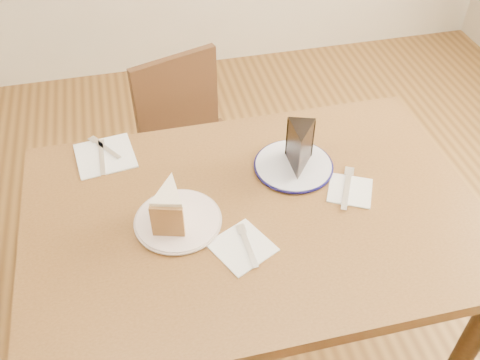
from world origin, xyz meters
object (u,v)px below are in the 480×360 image
object	(u,v)px
carrot_cake	(171,204)
table	(253,235)
plate_cream	(178,221)
chocolate_cake	(300,151)
chair_far	(195,153)
plate_navy	(293,166)

from	to	relation	value
carrot_cake	table	bearing A→B (deg)	11.44
table	plate_cream	distance (m)	0.23
chocolate_cake	plate_cream	bearing A→B (deg)	37.34
table	chocolate_cake	xyz separation A→B (m)	(0.16, 0.13, 0.17)
plate_cream	carrot_cake	world-z (taller)	carrot_cake
chair_far	chocolate_cake	world-z (taller)	chocolate_cake
plate_navy	carrot_cake	xyz separation A→B (m)	(-0.37, -0.12, 0.05)
chair_far	plate_cream	world-z (taller)	chair_far
plate_cream	chocolate_cake	distance (m)	0.39
table	carrot_cake	bearing A→B (deg)	175.61
plate_navy	carrot_cake	bearing A→B (deg)	-161.42
plate_navy	carrot_cake	size ratio (longest dim) A/B	1.98
plate_cream	plate_navy	bearing A→B (deg)	20.78
table	chair_far	bearing A→B (deg)	96.18
carrot_cake	plate_cream	bearing A→B (deg)	-26.17
chocolate_cake	carrot_cake	bearing A→B (deg)	35.21
table	plate_navy	bearing A→B (deg)	42.10
table	plate_navy	distance (m)	0.23
plate_cream	carrot_cake	bearing A→B (deg)	138.00
chair_far	plate_navy	size ratio (longest dim) A/B	3.68
chair_far	carrot_cake	bearing A→B (deg)	57.85
chair_far	plate_cream	bearing A→B (deg)	59.19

